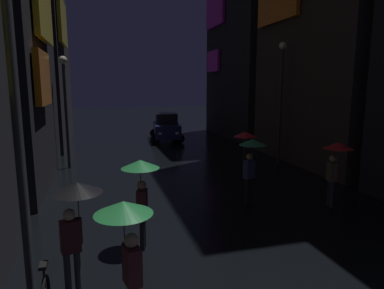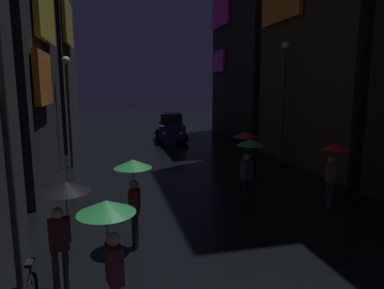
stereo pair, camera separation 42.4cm
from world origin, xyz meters
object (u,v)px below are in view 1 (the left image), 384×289
pedestrian_midstreet_centre_black (75,207)px  streetlamp_right_far (281,89)px  pedestrian_midstreet_left_green (126,231)px  pedestrian_foreground_right_red (246,143)px  pedestrian_far_right_red (336,156)px  streetlamp_left_far (65,99)px  pedestrian_near_crossing_green (141,179)px  car_distant (166,127)px  pedestrian_foreground_left_green (252,153)px  streetlamp_left_near (14,97)px

pedestrian_midstreet_centre_black → streetlamp_right_far: 12.77m
pedestrian_midstreet_left_green → pedestrian_foreground_right_red: size_ratio=1.00×
pedestrian_midstreet_left_green → pedestrian_foreground_right_red: 8.50m
pedestrian_midstreet_left_green → streetlamp_right_far: (8.29, 10.03, 1.97)m
pedestrian_foreground_right_red → pedestrian_far_right_red: bearing=-61.0°
streetlamp_left_far → pedestrian_midstreet_left_green: bearing=-81.7°
pedestrian_midstreet_centre_black → pedestrian_near_crossing_green: same height
pedestrian_midstreet_centre_black → pedestrian_midstreet_left_green: bearing=-57.9°
pedestrian_far_right_red → pedestrian_near_crossing_green: 6.24m
pedestrian_midstreet_centre_black → car_distant: (5.11, 17.29, -0.74)m
pedestrian_foreground_left_green → pedestrian_far_right_red: (2.29, -1.19, 0.00)m
pedestrian_foreground_left_green → pedestrian_midstreet_centre_black: same height
pedestrian_foreground_left_green → pedestrian_far_right_red: size_ratio=1.00×
pedestrian_foreground_right_red → streetlamp_left_near: (-6.78, -5.26, 1.97)m
streetlamp_left_near → car_distant: bearing=70.5°
pedestrian_foreground_right_red → streetlamp_left_near: streetlamp_left_near is taller
pedestrian_far_right_red → car_distant: size_ratio=0.49×
pedestrian_midstreet_centre_black → pedestrian_foreground_left_green: bearing=35.5°
pedestrian_midstreet_centre_black → streetlamp_right_far: size_ratio=0.36×
pedestrian_foreground_right_red → streetlamp_left_near: bearing=-142.2°
pedestrian_foreground_right_red → streetlamp_right_far: 4.95m
car_distant → streetlamp_right_far: 9.80m
pedestrian_far_right_red → pedestrian_foreground_left_green: bearing=152.5°
pedestrian_far_right_red → streetlamp_left_near: (-8.44, -2.27, 1.97)m
pedestrian_foreground_right_red → pedestrian_midstreet_centre_black: bearing=-136.7°
streetlamp_left_near → streetlamp_left_far: bearing=90.0°
car_distant → pedestrian_midstreet_left_green: bearing=-103.1°
pedestrian_midstreet_centre_black → streetlamp_left_near: bearing=162.6°
pedestrian_foreground_left_green → streetlamp_right_far: 6.62m
pedestrian_midstreet_centre_black → streetlamp_right_far: (9.09, 8.75, 1.97)m
pedestrian_near_crossing_green → streetlamp_left_far: 9.33m
pedestrian_midstreet_left_green → pedestrian_midstreet_centre_black: same height
pedestrian_foreground_right_red → streetlamp_right_far: (3.22, 3.21, 1.97)m
streetlamp_right_far → car_distant: bearing=115.0°
car_distant → pedestrian_midstreet_centre_black: bearing=-106.5°
pedestrian_foreground_left_green → pedestrian_midstreet_centre_black: (-5.24, -3.74, 0.00)m
pedestrian_near_crossing_green → pedestrian_foreground_left_green: bearing=29.7°
streetlamp_right_far → pedestrian_foreground_right_red: bearing=-135.1°
pedestrian_midstreet_left_green → streetlamp_right_far: streetlamp_right_far is taller
pedestrian_near_crossing_green → pedestrian_midstreet_centre_black: bearing=-131.8°
pedestrian_far_right_red → streetlamp_right_far: 6.69m
pedestrian_midstreet_left_green → streetlamp_left_near: 3.05m
pedestrian_midstreet_left_green → pedestrian_midstreet_centre_black: (-0.80, 1.28, 0.00)m
pedestrian_midstreet_left_green → pedestrian_near_crossing_green: (0.57, 2.82, 0.00)m
pedestrian_foreground_left_green → pedestrian_foreground_right_red: bearing=70.6°
pedestrian_midstreet_left_green → streetlamp_left_far: (-1.71, 11.72, 1.57)m
pedestrian_midstreet_left_green → streetlamp_left_near: (-1.71, 1.57, 1.97)m
pedestrian_near_crossing_green → car_distant: pedestrian_near_crossing_green is taller
car_distant → streetlamp_left_far: 9.41m
pedestrian_midstreet_left_green → pedestrian_foreground_left_green: same height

